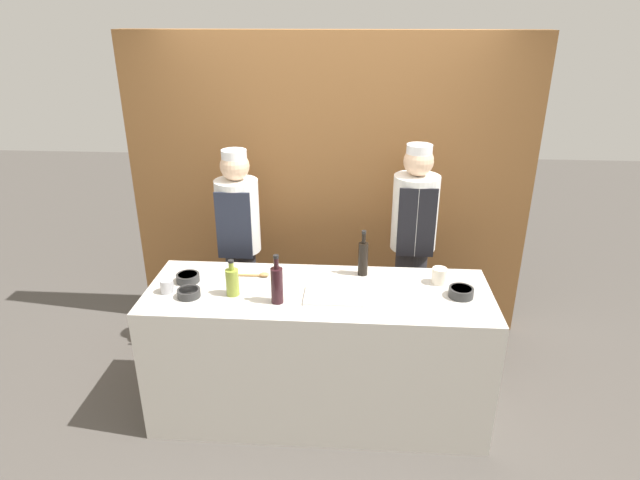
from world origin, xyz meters
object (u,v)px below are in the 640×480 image
object	(u,v)px
sauce_bowl_yellow	(188,277)
cutting_board	(334,296)
bottle_oil	(232,281)
sauce_bowl_purple	(461,292)
cup_steel	(167,286)
wooden_spoon	(255,275)
bottle_wine	(277,284)
chef_right	(412,247)
cup_cream	(439,276)
chef_left	(240,246)
sauce_bowl_white	(189,293)
bottle_soy	(363,258)

from	to	relation	value
sauce_bowl_yellow	cutting_board	bearing A→B (deg)	-8.78
cutting_board	bottle_oil	world-z (taller)	bottle_oil
sauce_bowl_purple	cutting_board	xyz separation A→B (m)	(-0.77, -0.06, -0.02)
cup_steel	wooden_spoon	xyz separation A→B (m)	(0.50, 0.25, -0.03)
cutting_board	bottle_wine	distance (m)	0.36
sauce_bowl_purple	bottle_wine	distance (m)	1.12
sauce_bowl_yellow	chef_right	bearing A→B (deg)	22.74
cup_steel	wooden_spoon	size ratio (longest dim) A/B	0.32
bottle_oil	cup_cream	distance (m)	1.30
bottle_wine	cup_steel	world-z (taller)	bottle_wine
cup_steel	chef_right	distance (m)	1.75
chef_right	sauce_bowl_yellow	bearing A→B (deg)	-157.26
sauce_bowl_purple	bottle_wine	size ratio (longest dim) A/B	0.49
bottle_wine	chef_left	xyz separation A→B (m)	(-0.41, 0.85, -0.14)
wooden_spoon	bottle_oil	bearing A→B (deg)	-110.30
cutting_board	wooden_spoon	size ratio (longest dim) A/B	1.33
sauce_bowl_white	wooden_spoon	distance (m)	0.46
cutting_board	bottle_wine	size ratio (longest dim) A/B	1.16
bottle_oil	bottle_soy	bearing A→B (deg)	22.43
sauce_bowl_purple	chef_right	bearing A→B (deg)	107.96
bottle_soy	cup_cream	world-z (taller)	bottle_soy
sauce_bowl_purple	sauce_bowl_white	bearing A→B (deg)	-176.09
sauce_bowl_yellow	wooden_spoon	bearing A→B (deg)	12.92
cutting_board	cup_steel	size ratio (longest dim) A/B	4.19
wooden_spoon	chef_right	xyz separation A→B (m)	(1.07, 0.53, -0.00)
sauce_bowl_purple	chef_left	world-z (taller)	chef_left
bottle_oil	chef_left	world-z (taller)	chef_left
wooden_spoon	chef_left	world-z (taller)	chef_left
bottle_soy	chef_right	size ratio (longest dim) A/B	0.18
wooden_spoon	chef_right	distance (m)	1.19
bottle_wine	bottle_oil	size ratio (longest dim) A/B	1.33
sauce_bowl_purple	cutting_board	size ratio (longest dim) A/B	0.42
cup_cream	sauce_bowl_white	bearing A→B (deg)	-169.64
cutting_board	cup_cream	distance (m)	0.70
cup_cream	cup_steel	bearing A→B (deg)	-171.99
cutting_board	chef_right	size ratio (longest dim) A/B	0.21
bottle_soy	cup_steel	distance (m)	1.25
cup_cream	cup_steel	xyz separation A→B (m)	(-1.69, -0.24, -0.01)
bottle_oil	cup_steel	size ratio (longest dim) A/B	2.72
wooden_spoon	chef_right	bearing A→B (deg)	26.26
bottle_wine	bottle_oil	distance (m)	0.30
sauce_bowl_yellow	chef_right	world-z (taller)	chef_right
cup_steel	chef_left	distance (m)	0.83
chef_right	chef_left	bearing A→B (deg)	-180.00
sauce_bowl_yellow	bottle_soy	size ratio (longest dim) A/B	0.48
sauce_bowl_yellow	bottle_wine	distance (m)	0.66
sauce_bowl_white	chef_left	size ratio (longest dim) A/B	0.09
cup_steel	bottle_wine	bearing A→B (deg)	-6.05
bottle_wine	sauce_bowl_yellow	bearing A→B (deg)	159.70
cutting_board	cup_cream	bearing A→B (deg)	19.37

